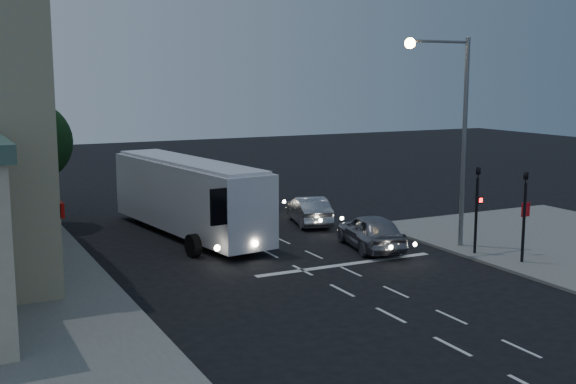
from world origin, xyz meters
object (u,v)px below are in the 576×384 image
car_sedan_a (309,210)px  street_tree (30,138)px  traffic_signal_main (477,199)px  car_sedan_b (252,192)px  regulatory_sign (525,219)px  tour_bus (188,195)px  streetlight (453,118)px  car_suv (371,231)px  traffic_signal_side (525,206)px

car_sedan_a → street_tree: size_ratio=0.70×
traffic_signal_main → car_sedan_b: bearing=103.0°
car_sedan_b → traffic_signal_main: size_ratio=1.38×
car_sedan_b → traffic_signal_main: 15.71m
regulatory_sign → traffic_signal_main: bearing=149.2°
car_sedan_a → regulatory_sign: 11.17m
tour_bus → streetlight: streetlight is taller
streetlight → traffic_signal_main: bearing=-79.8°
car_suv → regulatory_sign: bearing=152.2°
traffic_signal_main → streetlight: size_ratio=0.46×
traffic_signal_side → tour_bus: bearing=132.2°
car_sedan_a → streetlight: (2.85, -7.61, 5.02)m
tour_bus → regulatory_sign: bearing=-50.5°
traffic_signal_main → car_suv: bearing=137.2°
car_suv → streetlight: bearing=163.3°
traffic_signal_main → street_tree: bearing=138.0°
car_sedan_a → regulatory_sign: size_ratio=1.97×
streetlight → regulatory_sign: bearing=-51.3°
regulatory_sign → street_tree: 23.40m
streetlight → car_sedan_a: bearing=110.6°
car_sedan_a → traffic_signal_side: 11.77m
traffic_signal_main → tour_bus: bearing=135.7°
tour_bus → traffic_signal_main: (9.48, -9.26, 0.46)m
traffic_signal_side → street_tree: bearing=135.5°
tour_bus → car_sedan_a: (6.37, -0.23, -1.24)m
car_suv → streetlight: (3.01, -1.60, 4.95)m
regulatory_sign → street_tree: bearing=138.9°
streetlight → car_suv: bearing=152.0°
car_suv → car_sedan_b: size_ratio=0.82×
traffic_signal_side → regulatory_sign: 1.61m
car_sedan_b → streetlight: (3.27, -13.80, 4.91)m
tour_bus → car_sedan_b: bearing=37.1°
car_sedan_b → traffic_signal_main: (3.52, -15.22, 1.60)m
car_sedan_b → car_suv: bearing=106.2°
regulatory_sign → car_suv: bearing=140.9°
car_suv → traffic_signal_side: size_ratio=1.12×
car_suv → street_tree: bearing=-30.5°
tour_bus → streetlight: bearing=-48.3°
car_suv → streetlight: size_ratio=0.51×
car_suv → regulatory_sign: size_ratio=2.10×
traffic_signal_side → regulatory_sign: (1.00, 0.96, -0.82)m
traffic_signal_main → regulatory_sign: traffic_signal_main is taller
car_sedan_b → regulatory_sign: regulatory_sign is taller
tour_bus → traffic_signal_side: bearing=-55.7°
regulatory_sign → street_tree: size_ratio=0.35×
regulatory_sign → car_sedan_a: bearing=115.6°
car_suv → car_sedan_b: (-0.26, 12.20, 0.03)m
car_suv → traffic_signal_main: 4.74m
traffic_signal_side → car_suv: bearing=128.4°
traffic_signal_side → traffic_signal_main: bearing=109.5°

